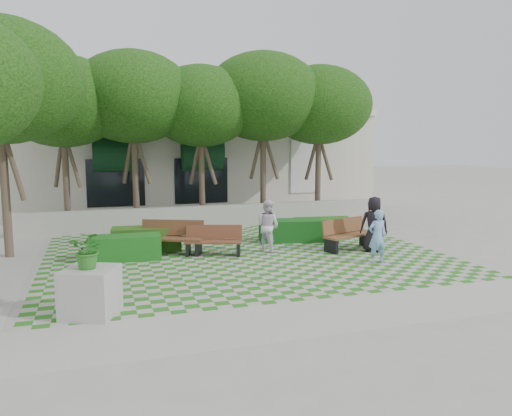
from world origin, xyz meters
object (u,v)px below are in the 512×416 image
object	(u,v)px
hedge_west	(125,248)
person_dark	(374,224)
bench_east	(348,235)
hedge_midleft	(147,239)
hedge_midright	(291,231)
hedge_east	(323,228)
bench_west	(171,238)
person_blue	(377,237)
bench_mid	(214,241)
planter_front	(90,282)
person_white	(268,226)

from	to	relation	value
hedge_west	person_dark	xyz separation A→B (m)	(7.70, -1.31, 0.53)
bench_east	hedge_midleft	size ratio (longest dim) A/B	0.92
person_dark	bench_east	bearing A→B (deg)	-15.48
hedge_midright	hedge_east	bearing A→B (deg)	10.79
hedge_midleft	bench_west	bearing A→B (deg)	-45.47
bench_east	person_blue	bearing A→B (deg)	-112.49
bench_east	person_blue	xyz separation A→B (m)	(-0.09, -1.94, 0.31)
bench_mid	planter_front	size ratio (longest dim) A/B	1.05
person_blue	planter_front	bearing A→B (deg)	12.33
bench_mid	hedge_midright	world-z (taller)	bench_mid
hedge_midleft	planter_front	world-z (taller)	planter_front
hedge_east	hedge_midright	world-z (taller)	hedge_midright
hedge_midleft	hedge_west	bearing A→B (deg)	-124.68
bench_mid	person_white	distance (m)	1.82
bench_west	person_white	distance (m)	3.09
bench_west	hedge_east	size ratio (longest dim) A/B	1.02
hedge_midright	person_white	xyz separation A→B (m)	(-1.31, -1.28, 0.45)
bench_mid	planter_front	distance (m)	5.80
planter_front	person_white	bearing A→B (deg)	39.78
hedge_west	hedge_midright	bearing A→B (deg)	10.20
bench_west	person_dark	xyz separation A→B (m)	(6.25, -1.68, 0.39)
bench_mid	person_dark	xyz separation A→B (m)	(5.02, -1.10, 0.45)
person_blue	person_dark	distance (m)	1.56
hedge_east	person_dark	world-z (taller)	person_dark
bench_west	planter_front	size ratio (longest dim) A/B	1.19
hedge_midleft	planter_front	size ratio (longest dim) A/B	1.24
hedge_midleft	person_dark	world-z (taller)	person_dark
person_dark	person_blue	bearing A→B (deg)	88.65
bench_mid	hedge_west	distance (m)	2.69
bench_mid	person_dark	distance (m)	5.16
planter_front	person_dark	xyz separation A→B (m)	(8.64, 3.43, 0.18)
hedge_midleft	hedge_midright	bearing A→B (deg)	-0.51
hedge_midright	hedge_west	xyz separation A→B (m)	(-5.77, -1.04, -0.02)
bench_east	person_blue	size ratio (longest dim) A/B	1.28
hedge_west	planter_front	bearing A→B (deg)	-101.24
bench_east	person_blue	world-z (taller)	person_blue
bench_west	person_dark	size ratio (longest dim) A/B	1.18
bench_mid	hedge_midleft	size ratio (longest dim) A/B	0.85
hedge_midright	person_blue	size ratio (longest dim) A/B	1.39
bench_west	hedge_midright	distance (m)	4.38
planter_front	person_blue	bearing A→B (deg)	14.54
bench_mid	bench_east	bearing A→B (deg)	12.00
bench_east	person_white	world-z (taller)	person_white
hedge_east	person_blue	xyz separation A→B (m)	(-0.19, -3.99, 0.43)
person_blue	bench_east	bearing A→B (deg)	-94.87
hedge_midleft	person_white	xyz separation A→B (m)	(3.71, -1.33, 0.45)
hedge_west	planter_front	world-z (taller)	planter_front
hedge_west	person_white	distance (m)	4.49
bench_east	person_white	size ratio (longest dim) A/B	1.20
bench_east	hedge_east	distance (m)	2.05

